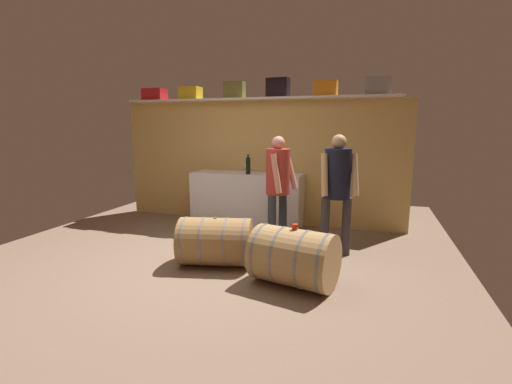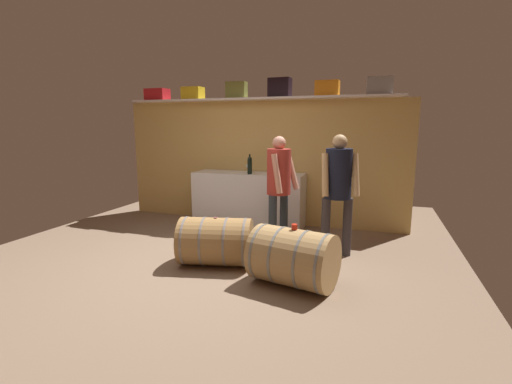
{
  "view_description": "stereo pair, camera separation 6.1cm",
  "coord_description": "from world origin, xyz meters",
  "px_view_note": "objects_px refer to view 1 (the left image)",
  "views": [
    {
      "loc": [
        1.92,
        -3.8,
        1.7
      ],
      "look_at": [
        0.66,
        0.13,
        0.95
      ],
      "focal_mm": 25.39,
      "sensor_mm": 36.0,
      "label": 1
    },
    {
      "loc": [
        1.97,
        -3.79,
        1.7
      ],
      "look_at": [
        0.66,
        0.13,
        0.95
      ],
      "focal_mm": 25.39,
      "sensor_mm": 36.0,
      "label": 2
    }
  ],
  "objects_px": {
    "wine_barrel_near": "(294,257)",
    "tasting_cup": "(295,227)",
    "toolcase_orange": "(326,89)",
    "wine_bottle_dark": "(248,165)",
    "toolcase_yellow": "(191,93)",
    "wine_glass": "(247,166)",
    "toolcase_black": "(278,88)",
    "toolcase_red": "(155,95)",
    "visitor_tasting": "(337,183)",
    "toolcase_grey": "(378,86)",
    "wine_barrel_far": "(216,241)",
    "winemaker_pouring": "(278,180)",
    "work_cabinet": "(247,199)",
    "toolcase_olive": "(235,90)"
  },
  "relations": [
    {
      "from": "toolcase_yellow",
      "to": "wine_barrel_near",
      "type": "xyz_separation_m",
      "value": [
        2.38,
        -2.3,
        -1.96
      ]
    },
    {
      "from": "toolcase_black",
      "to": "work_cabinet",
      "type": "distance_m",
      "value": 1.93
    },
    {
      "from": "wine_barrel_far",
      "to": "tasting_cup",
      "type": "xyz_separation_m",
      "value": [
        1.04,
        -0.28,
        0.36
      ]
    },
    {
      "from": "wine_barrel_far",
      "to": "tasting_cup",
      "type": "bearing_deg",
      "value": -27.59
    },
    {
      "from": "toolcase_yellow",
      "to": "winemaker_pouring",
      "type": "relative_size",
      "value": 0.22
    },
    {
      "from": "toolcase_orange",
      "to": "wine_barrel_near",
      "type": "bearing_deg",
      "value": -88.77
    },
    {
      "from": "wine_barrel_near",
      "to": "wine_barrel_far",
      "type": "height_order",
      "value": "wine_barrel_near"
    },
    {
      "from": "wine_barrel_near",
      "to": "tasting_cup",
      "type": "xyz_separation_m",
      "value": [
        0.01,
        0.0,
        0.34
      ]
    },
    {
      "from": "wine_glass",
      "to": "tasting_cup",
      "type": "bearing_deg",
      "value": -59.19
    },
    {
      "from": "wine_bottle_dark",
      "to": "toolcase_grey",
      "type": "bearing_deg",
      "value": 9.56
    },
    {
      "from": "toolcase_yellow",
      "to": "toolcase_orange",
      "type": "bearing_deg",
      "value": 1.02
    },
    {
      "from": "winemaker_pouring",
      "to": "toolcase_yellow",
      "type": "bearing_deg",
      "value": -101.29
    },
    {
      "from": "toolcase_orange",
      "to": "wine_bottle_dark",
      "type": "bearing_deg",
      "value": -163.42
    },
    {
      "from": "winemaker_pouring",
      "to": "wine_barrel_far",
      "type": "bearing_deg",
      "value": -12.05
    },
    {
      "from": "tasting_cup",
      "to": "visitor_tasting",
      "type": "bearing_deg",
      "value": 72.79
    },
    {
      "from": "winemaker_pouring",
      "to": "toolcase_orange",
      "type": "bearing_deg",
      "value": 176.0
    },
    {
      "from": "toolcase_red",
      "to": "toolcase_black",
      "type": "xyz_separation_m",
      "value": [
        2.33,
        0.0,
        0.05
      ]
    },
    {
      "from": "toolcase_red",
      "to": "tasting_cup",
      "type": "bearing_deg",
      "value": -33.68
    },
    {
      "from": "toolcase_grey",
      "to": "tasting_cup",
      "type": "distance_m",
      "value": 2.93
    },
    {
      "from": "toolcase_orange",
      "to": "toolcase_grey",
      "type": "relative_size",
      "value": 0.98
    },
    {
      "from": "toolcase_yellow",
      "to": "toolcase_orange",
      "type": "height_order",
      "value": "toolcase_orange"
    },
    {
      "from": "tasting_cup",
      "to": "winemaker_pouring",
      "type": "xyz_separation_m",
      "value": [
        -0.49,
        1.2,
        0.31
      ]
    },
    {
      "from": "work_cabinet",
      "to": "visitor_tasting",
      "type": "relative_size",
      "value": 1.19
    },
    {
      "from": "toolcase_orange",
      "to": "wine_bottle_dark",
      "type": "distance_m",
      "value": 1.73
    },
    {
      "from": "toolcase_black",
      "to": "tasting_cup",
      "type": "height_order",
      "value": "toolcase_black"
    },
    {
      "from": "toolcase_red",
      "to": "tasting_cup",
      "type": "height_order",
      "value": "toolcase_red"
    },
    {
      "from": "work_cabinet",
      "to": "winemaker_pouring",
      "type": "xyz_separation_m",
      "value": [
        0.78,
        -0.93,
        0.5
      ]
    },
    {
      "from": "toolcase_black",
      "to": "toolcase_orange",
      "type": "height_order",
      "value": "toolcase_black"
    },
    {
      "from": "toolcase_yellow",
      "to": "toolcase_black",
      "type": "bearing_deg",
      "value": 1.02
    },
    {
      "from": "toolcase_grey",
      "to": "winemaker_pouring",
      "type": "distance_m",
      "value": 2.14
    },
    {
      "from": "toolcase_red",
      "to": "toolcase_grey",
      "type": "height_order",
      "value": "toolcase_grey"
    },
    {
      "from": "tasting_cup",
      "to": "visitor_tasting",
      "type": "relative_size",
      "value": 0.04
    },
    {
      "from": "work_cabinet",
      "to": "toolcase_grey",
      "type": "bearing_deg",
      "value": 5.17
    },
    {
      "from": "toolcase_red",
      "to": "wine_bottle_dark",
      "type": "xyz_separation_m",
      "value": [
        1.92,
        -0.33,
        -1.2
      ]
    },
    {
      "from": "wine_bottle_dark",
      "to": "work_cabinet",
      "type": "bearing_deg",
      "value": 117.3
    },
    {
      "from": "toolcase_black",
      "to": "visitor_tasting",
      "type": "distance_m",
      "value": 2.14
    },
    {
      "from": "winemaker_pouring",
      "to": "toolcase_olive",
      "type": "bearing_deg",
      "value": -117.2
    },
    {
      "from": "wine_glass",
      "to": "wine_barrel_near",
      "type": "bearing_deg",
      "value": -59.31
    },
    {
      "from": "tasting_cup",
      "to": "visitor_tasting",
      "type": "distance_m",
      "value": 1.17
    },
    {
      "from": "wine_bottle_dark",
      "to": "wine_barrel_near",
      "type": "xyz_separation_m",
      "value": [
        1.19,
        -1.97,
        -0.76
      ]
    },
    {
      "from": "toolcase_grey",
      "to": "wine_barrel_near",
      "type": "bearing_deg",
      "value": -110.1
    },
    {
      "from": "toolcase_orange",
      "to": "winemaker_pouring",
      "type": "bearing_deg",
      "value": -112.09
    },
    {
      "from": "wine_glass",
      "to": "toolcase_black",
      "type": "bearing_deg",
      "value": 16.13
    },
    {
      "from": "toolcase_yellow",
      "to": "toolcase_olive",
      "type": "distance_m",
      "value": 0.83
    },
    {
      "from": "toolcase_olive",
      "to": "toolcase_orange",
      "type": "height_order",
      "value": "toolcase_olive"
    },
    {
      "from": "toolcase_black",
      "to": "visitor_tasting",
      "type": "relative_size",
      "value": 0.22
    },
    {
      "from": "visitor_tasting",
      "to": "wine_bottle_dark",
      "type": "bearing_deg",
      "value": -50.91
    },
    {
      "from": "toolcase_yellow",
      "to": "wine_barrel_far",
      "type": "distance_m",
      "value": 3.13
    },
    {
      "from": "wine_barrel_near",
      "to": "tasting_cup",
      "type": "distance_m",
      "value": 0.34
    },
    {
      "from": "work_cabinet",
      "to": "winemaker_pouring",
      "type": "height_order",
      "value": "winemaker_pouring"
    }
  ]
}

